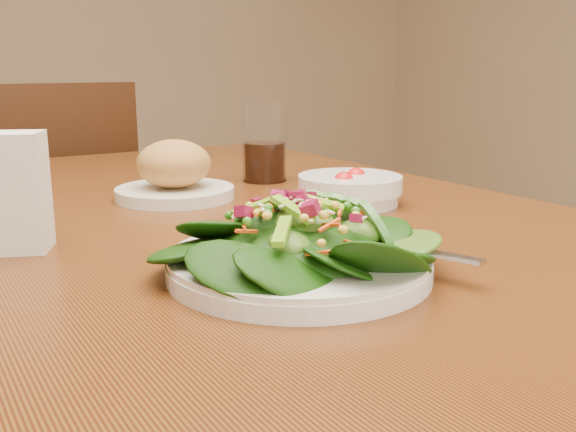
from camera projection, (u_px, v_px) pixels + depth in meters
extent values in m
cube|color=brown|center=(221.00, 230.00, 0.87)|extent=(0.90, 1.40, 0.04)
cylinder|color=black|center=(251.00, 296.00, 1.68)|extent=(0.07, 0.07, 0.71)
cube|color=black|center=(45.00, 263.00, 1.72)|extent=(0.43, 0.43, 0.04)
cylinder|color=black|center=(96.00, 307.00, 2.02)|extent=(0.04, 0.04, 0.41)
cylinder|color=black|center=(137.00, 348.00, 1.73)|extent=(0.04, 0.04, 0.41)
cube|color=black|center=(56.00, 183.00, 1.51)|extent=(0.40, 0.04, 0.46)
cylinder|color=white|center=(299.00, 267.00, 0.62)|extent=(0.25, 0.25, 0.02)
ellipsoid|color=black|center=(299.00, 239.00, 0.61)|extent=(0.17, 0.17, 0.04)
cube|color=silver|center=(405.00, 246.00, 0.65)|extent=(0.05, 0.18, 0.01)
cylinder|color=white|center=(175.00, 193.00, 0.97)|extent=(0.18, 0.18, 0.02)
ellipsoid|color=#AF754B|center=(174.00, 163.00, 0.96)|extent=(0.11, 0.11, 0.07)
cylinder|color=white|center=(350.00, 189.00, 0.93)|extent=(0.15, 0.15, 0.04)
sphere|color=red|center=(356.00, 178.00, 0.95)|extent=(0.03, 0.03, 0.03)
sphere|color=red|center=(344.00, 183.00, 0.91)|extent=(0.03, 0.03, 0.03)
cylinder|color=silver|center=(264.00, 143.00, 1.11)|extent=(0.08, 0.08, 0.13)
cylinder|color=black|center=(265.00, 162.00, 1.12)|extent=(0.07, 0.07, 0.07)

